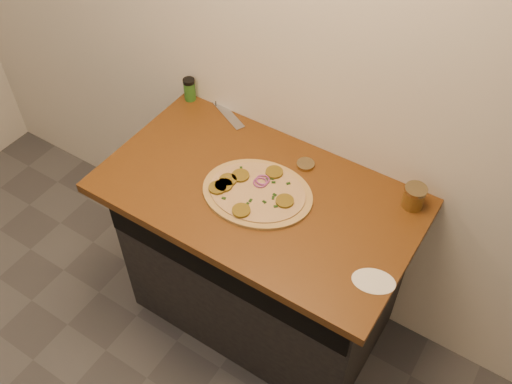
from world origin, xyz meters
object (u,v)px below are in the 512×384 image
Objects in this scene: chefs_knife at (219,104)px; salsa_jar at (414,197)px; spice_shaker at (190,89)px; pizza at (256,192)px.

salsa_jar is (0.93, -0.09, 0.04)m from chefs_knife.
spice_shaker reaches higher than salsa_jar.
spice_shaker is (-1.06, 0.06, 0.01)m from salsa_jar.
chefs_knife is at bearing 174.31° from salsa_jar.
spice_shaker reaches higher than chefs_knife.
salsa_jar reaches higher than pizza.
salsa_jar is 0.86× the size of spice_shaker.
spice_shaker is (-0.13, -0.03, 0.05)m from chefs_knife.
pizza is at bearing -152.84° from salsa_jar.
chefs_knife is at bearing 139.74° from pizza.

